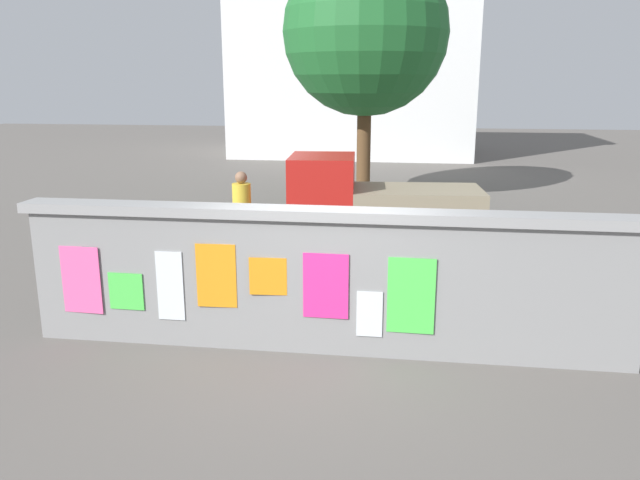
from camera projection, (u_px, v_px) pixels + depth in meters
name	position (u px, v px, depth m)	size (l,w,h in m)	color
ground	(368.00, 215.00, 15.40)	(60.00, 60.00, 0.00)	#605B56
poster_wall	(322.00, 279.00, 7.50)	(7.46, 0.42, 1.77)	gray
auto_rickshaw_truck	(374.00, 206.00, 11.91)	(3.70, 1.76, 1.85)	black
motorcycle	(529.00, 291.00, 8.45)	(1.90, 0.56, 0.87)	black
bicycle_near	(361.00, 293.00, 8.67)	(1.71, 0.44, 0.95)	black
bicycle_far	(145.00, 277.00, 9.37)	(1.70, 0.45, 0.95)	black
person_walking	(242.00, 206.00, 11.49)	(0.46, 0.46, 1.62)	#338CBF
tree_roadside	(366.00, 33.00, 16.28)	(4.32, 4.32, 6.60)	brown
building_background	(355.00, 53.00, 27.72)	(10.47, 6.97, 8.74)	silver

